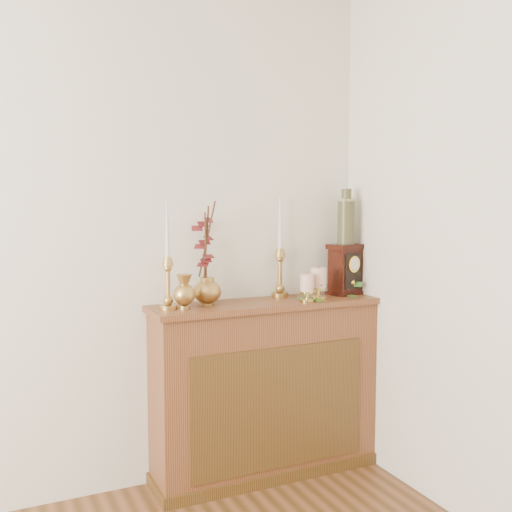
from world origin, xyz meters
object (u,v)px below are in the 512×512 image
candlestick_left (168,274)px  bud_vase (184,292)px  ceramic_vase (346,219)px  mantel_clock (346,270)px  candlestick_center (280,264)px  ginger_jar (205,258)px

candlestick_left → bud_vase: (0.07, -0.04, -0.09)m
candlestick_left → ceramic_vase: ceramic_vase is taller
bud_vase → candlestick_left: bearing=153.0°
mantel_clock → ceramic_vase: 0.28m
candlestick_center → ginger_jar: size_ratio=1.04×
candlestick_left → ceramic_vase: size_ratio=1.70×
bud_vase → ceramic_vase: size_ratio=0.56×
candlestick_center → bud_vase: (-0.59, -0.14, -0.09)m
candlestick_center → mantel_clock: candlestick_center is taller
bud_vase → ginger_jar: size_ratio=0.33×
mantel_clock → ginger_jar: bearing=161.9°
candlestick_center → mantel_clock: 0.38m
bud_vase → ginger_jar: 0.24m
candlestick_left → bud_vase: 0.12m
candlestick_center → mantel_clock: bearing=-11.8°
ceramic_vase → candlestick_left: bearing=-178.2°
mantel_clock → bud_vase: bearing=169.0°
bud_vase → mantel_clock: bearing=3.9°
candlestick_left → candlestick_center: size_ratio=0.96×
candlestick_left → mantel_clock: size_ratio=1.84×
bud_vase → ginger_jar: ginger_jar is taller
mantel_clock → ceramic_vase: (-0.00, 0.00, 0.28)m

